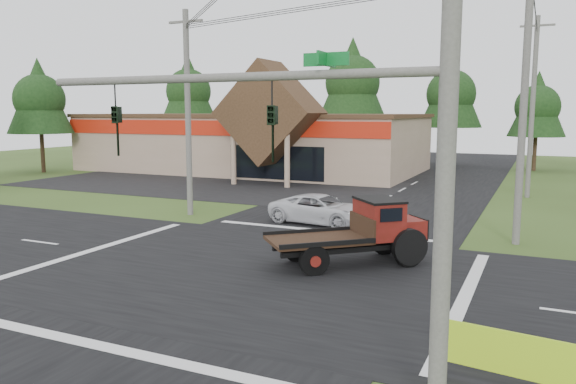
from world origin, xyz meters
The scene contains 19 objects.
ground centered at (0.00, 0.00, 0.00)m, with size 120.00×120.00×0.00m, color #314418.
road_ns centered at (0.00, 0.00, 0.01)m, with size 12.00×120.00×0.02m, color black.
road_ew centered at (0.00, 0.00, 0.01)m, with size 120.00×12.00×0.02m, color black.
parking_apron centered at (-14.00, 19.00, 0.01)m, with size 28.00×14.00×0.02m, color black.
cvs_building centered at (-15.70, 29.57, 2.78)m, with size 30.40×18.20×9.19m.
traffic_signal_mast centered at (5.82, -7.50, 4.43)m, with size 8.12×0.24×7.00m.
utility_pole_nr centered at (7.50, -7.50, 5.64)m, with size 2.00×0.30×11.00m.
utility_pole_nw centered at (-8.00, 8.00, 5.39)m, with size 2.00×0.30×10.50m.
utility_pole_ne centered at (8.00, 8.00, 5.89)m, with size 2.00×0.30×11.50m.
utility_pole_n centered at (8.00, 22.00, 5.74)m, with size 2.00×0.30×11.20m.
tree_row_a centered at (-30.00, 40.00, 8.05)m, with size 6.72×6.72×12.12m.
tree_row_b centered at (-20.00, 42.00, 6.70)m, with size 5.60×5.60×10.10m.
tree_row_c centered at (-10.00, 41.00, 8.72)m, with size 7.28×7.28×13.13m.
tree_row_d centered at (0.00, 42.00, 7.38)m, with size 6.16×6.16×11.11m.
tree_row_e centered at (8.00, 40.00, 6.03)m, with size 5.04×5.04×9.09m.
tree_side_w centered at (-32.00, 20.00, 6.70)m, with size 5.60×5.60×10.10m.
antique_flatbed_truck centered at (2.77, 2.14, 1.18)m, with size 2.16×5.66×2.37m, color #52130B, non-canonical shape.
roadside_banner centered at (9.02, -5.34, 0.63)m, with size 3.67×0.11×1.25m, color #A5D21C, non-canonical shape.
white_pickup centered at (-0.84, 8.63, 0.70)m, with size 2.33×5.06×1.41m, color silver.
Camera 1 is at (8.89, -16.39, 5.39)m, focal length 35.00 mm.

